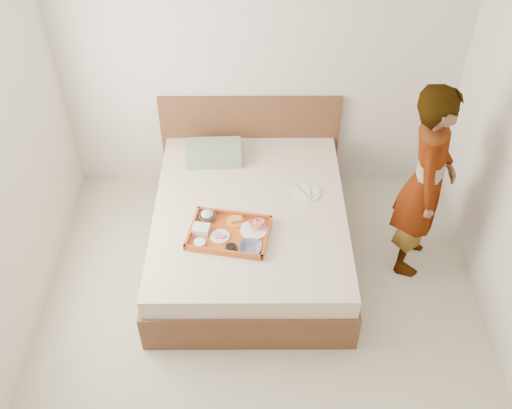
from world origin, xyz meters
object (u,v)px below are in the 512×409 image
object	(u,v)px
bed	(250,230)
dinner_plate	(307,193)
person	(426,183)
tray	(229,233)

from	to	relation	value
bed	dinner_plate	size ratio (longest dim) A/B	8.92
dinner_plate	person	size ratio (longest dim) A/B	0.13
tray	dinner_plate	bearing A→B (deg)	47.80
dinner_plate	person	xyz separation A→B (m)	(0.87, -0.24, 0.31)
person	bed	bearing A→B (deg)	103.23
bed	dinner_plate	world-z (taller)	dinner_plate
bed	person	world-z (taller)	person
tray	dinner_plate	distance (m)	0.80
tray	dinner_plate	size ratio (longest dim) A/B	2.71
bed	person	size ratio (longest dim) A/B	1.18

